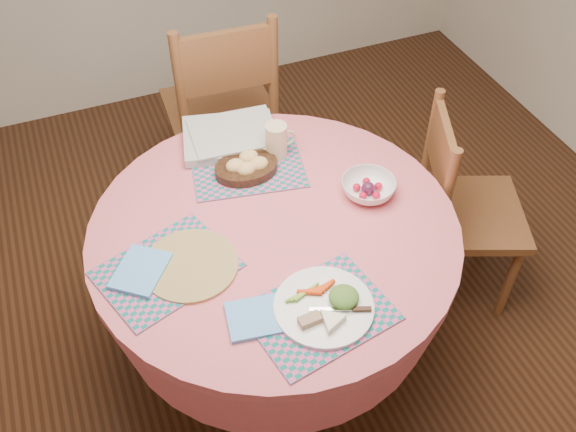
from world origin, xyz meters
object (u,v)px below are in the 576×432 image
at_px(chair_back, 223,109).
at_px(fruit_bowl, 368,188).
at_px(chair_right, 461,206).
at_px(latte_mug, 277,140).
at_px(bread_bowl, 247,166).
at_px(dining_table, 275,264).
at_px(dinner_plate, 327,306).
at_px(wicker_trivet, 191,265).

bearing_deg(chair_back, fruit_bowl, 107.51).
distance_m(chair_right, fruit_bowl, 0.56).
bearing_deg(fruit_bowl, chair_back, 104.48).
bearing_deg(latte_mug, chair_right, -21.26).
distance_m(bread_bowl, latte_mug, 0.15).
xyz_separation_m(dining_table, dinner_plate, (0.02, -0.37, 0.22)).
xyz_separation_m(bread_bowl, latte_mug, (0.14, 0.05, 0.04)).
bearing_deg(dinner_plate, bread_bowl, 91.35).
relative_size(bread_bowl, latte_mug, 1.71).
height_order(bread_bowl, latte_mug, latte_mug).
relative_size(dining_table, latte_mug, 9.22).
distance_m(bread_bowl, fruit_bowl, 0.44).
height_order(dining_table, bread_bowl, bread_bowl).
xyz_separation_m(chair_right, fruit_bowl, (-0.47, -0.04, 0.30)).
bearing_deg(wicker_trivet, dining_table, 11.70).
bearing_deg(dinner_plate, fruit_bowl, 49.60).
distance_m(wicker_trivet, bread_bowl, 0.46).
relative_size(bread_bowl, fruit_bowl, 0.99).
relative_size(chair_right, bread_bowl, 3.97).
bearing_deg(dinner_plate, chair_back, 85.88).
bearing_deg(chair_back, latte_mug, 95.21).
bearing_deg(latte_mug, dining_table, -112.97).
relative_size(dining_table, bread_bowl, 5.39).
height_order(chair_back, latte_mug, chair_back).
bearing_deg(wicker_trivet, chair_back, 67.65).
height_order(chair_right, latte_mug, chair_right).
height_order(chair_back, dinner_plate, chair_back).
relative_size(dining_table, chair_back, 1.18).
height_order(latte_mug, fruit_bowl, latte_mug).
relative_size(dining_table, wicker_trivet, 4.13).
height_order(bread_bowl, fruit_bowl, bread_bowl).
xyz_separation_m(latte_mug, fruit_bowl, (0.22, -0.31, -0.04)).
bearing_deg(bread_bowl, chair_back, 80.63).
xyz_separation_m(chair_right, bread_bowl, (-0.82, 0.22, 0.31)).
bearing_deg(chair_back, bread_bowl, 83.66).
bearing_deg(fruit_bowl, chair_right, 4.95).
xyz_separation_m(chair_right, dinner_plate, (-0.81, -0.44, 0.29)).
distance_m(latte_mug, fruit_bowl, 0.38).
bearing_deg(bread_bowl, latte_mug, 19.82).
height_order(chair_back, bread_bowl, chair_back).
xyz_separation_m(chair_right, chair_back, (-0.71, 0.90, 0.07)).
distance_m(dining_table, wicker_trivet, 0.37).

